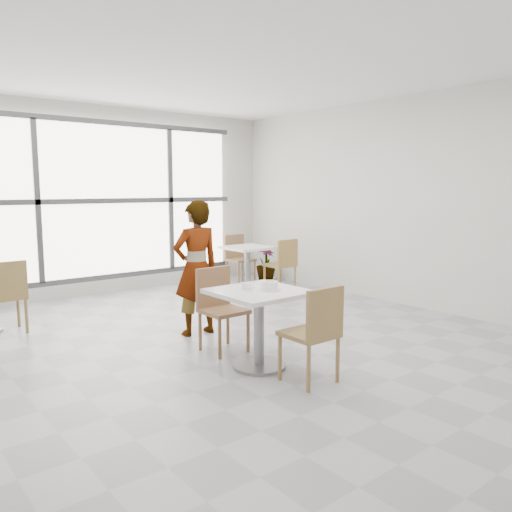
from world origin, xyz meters
TOP-DOWN VIEW (x-y plane):
  - floor at (0.00, 0.00)m, footprint 7.00×7.00m
  - ceiling at (0.00, 0.00)m, footprint 7.00×7.00m
  - wall_back at (0.00, 3.50)m, footprint 6.00×0.00m
  - wall_right at (3.00, 0.00)m, footprint 0.00×7.00m
  - window at (0.00, 3.44)m, footprint 4.60×0.07m
  - main_table at (-0.32, -0.74)m, footprint 0.80×0.80m
  - chair_near at (-0.21, -1.38)m, footprint 0.42×0.42m
  - chair_far at (-0.31, -0.06)m, footprint 0.42×0.42m
  - oatmeal_bowl at (-0.24, -0.80)m, footprint 0.21×0.21m
  - coffee_cup at (-0.41, -0.66)m, footprint 0.16×0.13m
  - person at (-0.19, 0.57)m, footprint 0.59×0.41m
  - bg_table_right at (1.80, 2.14)m, footprint 0.70×0.70m
  - bg_chair_left_near at (-1.91, 1.97)m, footprint 0.42×0.42m
  - bg_chair_right_near at (2.26, 1.77)m, footprint 0.42×0.42m
  - bg_chair_right_far at (2.13, 2.85)m, footprint 0.42×0.42m
  - plant_right at (2.70, 2.74)m, footprint 0.45×0.45m

SIDE VIEW (x-z plane):
  - floor at x=0.00m, z-range 0.00..0.00m
  - plant_right at x=2.70m, z-range 0.00..0.65m
  - bg_table_right at x=1.80m, z-range 0.11..0.86m
  - chair_near at x=-0.21m, z-range 0.07..0.94m
  - chair_far at x=-0.31m, z-range 0.07..0.94m
  - bg_chair_left_near at x=-1.91m, z-range 0.07..0.94m
  - bg_chair_right_near at x=2.26m, z-range 0.07..0.94m
  - bg_chair_right_far at x=2.13m, z-range 0.07..0.94m
  - main_table at x=-0.32m, z-range 0.15..0.90m
  - coffee_cup at x=-0.41m, z-range 0.75..0.81m
  - person at x=-0.19m, z-range 0.00..1.57m
  - oatmeal_bowl at x=-0.24m, z-range 0.75..0.84m
  - window at x=0.00m, z-range 0.24..2.76m
  - wall_back at x=0.00m, z-range -1.50..4.50m
  - wall_right at x=3.00m, z-range -2.00..5.00m
  - ceiling at x=0.00m, z-range 3.00..3.00m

